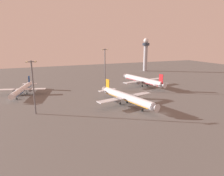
% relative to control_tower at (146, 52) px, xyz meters
% --- Properties ---
extents(ground_plane, '(416.00, 416.00, 0.00)m').
position_rel_control_tower_xyz_m(ground_plane, '(-65.34, -124.16, -21.52)').
color(ground_plane, '#605E5B').
extents(control_tower, '(8.00, 8.00, 37.20)m').
position_rel_control_tower_xyz_m(control_tower, '(0.00, 0.00, 0.00)').
color(control_tower, '#A8A8B2').
rests_on(control_tower, ground).
extents(airplane_mid_apron, '(34.78, 44.39, 11.49)m').
position_rel_control_tower_xyz_m(airplane_mid_apron, '(-76.33, -105.02, -17.18)').
color(airplane_mid_apron, silver).
rests_on(airplane_mid_apron, ground).
extents(airplane_near_gate, '(35.85, 45.83, 11.80)m').
position_rel_control_tower_xyz_m(airplane_near_gate, '(-43.35, -67.74, -17.06)').
color(airplane_near_gate, silver).
rests_on(airplane_near_gate, ground).
extents(airplane_far_stand, '(28.97, 36.87, 9.66)m').
position_rel_control_tower_xyz_m(airplane_far_stand, '(-129.43, -60.42, -17.88)').
color(airplane_far_stand, white).
rests_on(airplane_far_stand, ground).
extents(apron_light_east, '(4.80, 0.90, 29.23)m').
position_rel_control_tower_xyz_m(apron_light_east, '(-75.66, -70.33, -5.03)').
color(apron_light_east, slate).
rests_on(apron_light_east, ground).
extents(apron_light_central, '(4.80, 0.90, 25.73)m').
position_rel_control_tower_xyz_m(apron_light_central, '(-122.92, -101.14, -6.82)').
color(apron_light_central, slate).
rests_on(apron_light_central, ground).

